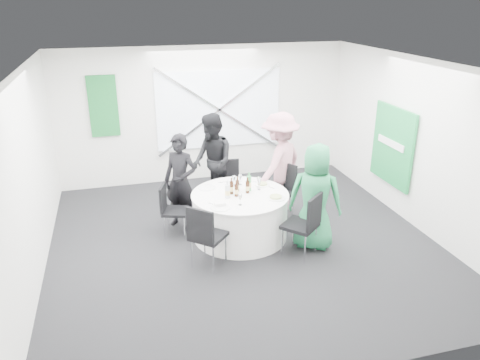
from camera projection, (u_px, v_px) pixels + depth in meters
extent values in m
plane|color=black|center=(243.00, 242.00, 7.54)|extent=(6.00, 6.00, 0.00)
plane|color=white|center=(244.00, 65.00, 6.51)|extent=(6.00, 6.00, 0.00)
plane|color=white|center=(204.00, 114.00, 9.72)|extent=(6.00, 0.00, 6.00)
plane|color=white|center=(331.00, 262.00, 4.34)|extent=(6.00, 0.00, 6.00)
plane|color=white|center=(29.00, 179.00, 6.29)|extent=(0.00, 6.00, 6.00)
plane|color=white|center=(417.00, 144.00, 7.76)|extent=(0.00, 6.00, 6.00)
cube|color=white|center=(219.00, 109.00, 9.72)|extent=(2.60, 0.03, 1.60)
cube|color=silver|center=(219.00, 110.00, 9.68)|extent=(2.63, 0.05, 1.84)
cube|color=silver|center=(219.00, 110.00, 9.68)|extent=(2.63, 0.05, 1.84)
cube|color=#156B29|center=(103.00, 106.00, 9.07)|extent=(0.55, 0.04, 1.20)
cube|color=#198D41|center=(392.00, 146.00, 8.36)|extent=(0.05, 1.20, 1.40)
cylinder|color=white|center=(240.00, 216.00, 7.58)|extent=(1.52, 1.52, 0.74)
cylinder|color=white|center=(240.00, 195.00, 7.44)|extent=(1.56, 1.56, 0.02)
cube|color=black|center=(230.00, 188.00, 8.45)|extent=(0.46, 0.46, 0.05)
cube|color=black|center=(228.00, 171.00, 8.54)|extent=(0.41, 0.07, 0.46)
cylinder|color=silver|center=(238.00, 196.00, 8.72)|extent=(0.02, 0.02, 0.44)
cylinder|color=silver|center=(219.00, 197.00, 8.66)|extent=(0.02, 0.02, 0.44)
cylinder|color=silver|center=(241.00, 203.00, 8.41)|extent=(0.02, 0.02, 0.44)
cylinder|color=silver|center=(222.00, 205.00, 8.35)|extent=(0.02, 0.02, 0.44)
cube|color=black|center=(175.00, 211.00, 7.62)|extent=(0.50, 0.50, 0.05)
cube|color=black|center=(163.00, 198.00, 7.54)|extent=(0.16, 0.37, 0.43)
cylinder|color=silver|center=(168.00, 219.00, 7.86)|extent=(0.02, 0.02, 0.41)
cylinder|color=silver|center=(164.00, 228.00, 7.56)|extent=(0.02, 0.02, 0.41)
cylinder|color=silver|center=(187.00, 219.00, 7.84)|extent=(0.02, 0.02, 0.41)
cylinder|color=silver|center=(184.00, 228.00, 7.54)|extent=(0.02, 0.02, 0.41)
cube|color=black|center=(278.00, 193.00, 8.17)|extent=(0.61, 0.61, 0.05)
cube|color=black|center=(287.00, 176.00, 8.21)|extent=(0.25, 0.39, 0.48)
cylinder|color=silver|center=(292.00, 206.00, 8.26)|extent=(0.02, 0.02, 0.46)
cylinder|color=silver|center=(277.00, 201.00, 8.50)|extent=(0.02, 0.02, 0.46)
cylinder|color=silver|center=(279.00, 213.00, 8.02)|extent=(0.02, 0.02, 0.46)
cylinder|color=silver|center=(264.00, 206.00, 8.26)|extent=(0.02, 0.02, 0.46)
cube|color=black|center=(300.00, 225.00, 6.99)|extent=(0.66, 0.66, 0.06)
cube|color=black|center=(315.00, 212.00, 6.78)|extent=(0.36, 0.33, 0.50)
cylinder|color=silver|center=(305.00, 249.00, 6.85)|extent=(0.02, 0.02, 0.48)
cylinder|color=silver|center=(316.00, 239.00, 7.14)|extent=(0.02, 0.02, 0.48)
cylinder|color=silver|center=(282.00, 243.00, 7.04)|extent=(0.02, 0.02, 0.48)
cylinder|color=silver|center=(294.00, 233.00, 7.33)|extent=(0.02, 0.02, 0.48)
cube|color=black|center=(208.00, 236.00, 6.72)|extent=(0.64, 0.64, 0.05)
cube|color=black|center=(200.00, 225.00, 6.45)|extent=(0.34, 0.32, 0.48)
cylinder|color=silver|center=(192.00, 254.00, 6.74)|extent=(0.02, 0.02, 0.46)
cylinder|color=silver|center=(213.00, 260.00, 6.59)|extent=(0.02, 0.02, 0.46)
cylinder|color=silver|center=(205.00, 243.00, 7.04)|extent=(0.02, 0.02, 0.46)
cylinder|color=silver|center=(226.00, 249.00, 6.89)|extent=(0.02, 0.02, 0.46)
imported|color=black|center=(181.00, 181.00, 7.80)|extent=(0.71, 0.67, 1.62)
imported|color=black|center=(212.00, 162.00, 8.47)|extent=(0.59, 0.92, 1.78)
imported|color=#C5808E|center=(279.00, 164.00, 8.30)|extent=(1.27, 1.18, 1.84)
imported|color=#217A49|center=(315.00, 197.00, 7.12)|extent=(0.98, 0.88, 1.68)
cylinder|color=white|center=(234.00, 181.00, 7.94)|extent=(0.27, 0.27, 0.01)
cylinder|color=white|center=(207.00, 188.00, 7.67)|extent=(0.28, 0.28, 0.01)
cylinder|color=white|center=(262.00, 185.00, 7.78)|extent=(0.25, 0.25, 0.01)
cylinder|color=#99B360|center=(262.00, 184.00, 7.78)|extent=(0.16, 0.16, 0.02)
cylinder|color=white|center=(276.00, 198.00, 7.28)|extent=(0.29, 0.29, 0.01)
cylinder|color=#99B360|center=(276.00, 197.00, 7.27)|extent=(0.19, 0.19, 0.02)
cylinder|color=white|center=(220.00, 208.00, 6.95)|extent=(0.29, 0.29, 0.01)
cube|color=white|center=(220.00, 204.00, 7.00)|extent=(0.17, 0.12, 0.05)
cylinder|color=#331709|center=(231.00, 188.00, 7.41)|extent=(0.06, 0.06, 0.21)
cylinder|color=#331709|center=(231.00, 180.00, 7.36)|extent=(0.02, 0.02, 0.06)
cylinder|color=#E1C677|center=(231.00, 189.00, 7.41)|extent=(0.06, 0.06, 0.08)
cylinder|color=#331709|center=(237.00, 186.00, 7.51)|extent=(0.06, 0.06, 0.19)
cylinder|color=#331709|center=(237.00, 178.00, 7.46)|extent=(0.02, 0.02, 0.06)
cylinder|color=#E1C677|center=(237.00, 187.00, 7.52)|extent=(0.06, 0.06, 0.07)
cylinder|color=#331709|center=(248.00, 187.00, 7.44)|extent=(0.06, 0.06, 0.20)
cylinder|color=#331709|center=(248.00, 179.00, 7.40)|extent=(0.02, 0.02, 0.06)
cylinder|color=#E1C677|center=(248.00, 188.00, 7.45)|extent=(0.06, 0.06, 0.07)
cylinder|color=#331709|center=(236.00, 190.00, 7.32)|extent=(0.06, 0.06, 0.20)
cylinder|color=#331709|center=(236.00, 182.00, 7.27)|extent=(0.02, 0.02, 0.06)
cylinder|color=#E1C677|center=(236.00, 191.00, 7.33)|extent=(0.06, 0.06, 0.07)
cylinder|color=green|center=(249.00, 183.00, 7.53)|extent=(0.08, 0.08, 0.25)
cylinder|color=green|center=(249.00, 174.00, 7.48)|extent=(0.03, 0.03, 0.06)
cylinder|color=#E1C677|center=(249.00, 185.00, 7.54)|extent=(0.08, 0.08, 0.09)
cylinder|color=silver|center=(227.00, 191.00, 7.26)|extent=(0.08, 0.08, 0.22)
cylinder|color=silver|center=(227.00, 183.00, 7.21)|extent=(0.03, 0.03, 0.06)
cylinder|color=#E1C677|center=(227.00, 193.00, 7.27)|extent=(0.08, 0.08, 0.08)
cylinder|color=white|center=(258.00, 187.00, 7.71)|extent=(0.06, 0.06, 0.00)
cylinder|color=white|center=(258.00, 184.00, 7.69)|extent=(0.01, 0.01, 0.10)
cone|color=white|center=(259.00, 180.00, 7.66)|extent=(0.07, 0.07, 0.08)
cylinder|color=white|center=(259.00, 189.00, 7.62)|extent=(0.06, 0.06, 0.00)
cylinder|color=white|center=(259.00, 186.00, 7.60)|extent=(0.01, 0.01, 0.10)
cone|color=white|center=(259.00, 182.00, 7.57)|extent=(0.07, 0.07, 0.08)
cylinder|color=white|center=(240.00, 205.00, 7.05)|extent=(0.06, 0.06, 0.00)
cylinder|color=white|center=(240.00, 202.00, 7.03)|extent=(0.01, 0.01, 0.10)
cone|color=white|center=(240.00, 197.00, 7.00)|extent=(0.07, 0.07, 0.08)
cylinder|color=white|center=(234.00, 186.00, 7.76)|extent=(0.06, 0.06, 0.00)
cylinder|color=white|center=(234.00, 183.00, 7.74)|extent=(0.01, 0.01, 0.10)
cone|color=white|center=(234.00, 179.00, 7.71)|extent=(0.07, 0.07, 0.08)
cylinder|color=white|center=(240.00, 184.00, 7.81)|extent=(0.06, 0.06, 0.00)
cylinder|color=white|center=(240.00, 182.00, 7.79)|extent=(0.01, 0.01, 0.10)
cone|color=white|center=(240.00, 177.00, 7.76)|extent=(0.07, 0.07, 0.08)
cube|color=silver|center=(271.00, 187.00, 7.69)|extent=(0.09, 0.14, 0.01)
cube|color=silver|center=(253.00, 181.00, 7.93)|extent=(0.10, 0.13, 0.01)
cube|color=silver|center=(238.00, 181.00, 7.97)|extent=(0.15, 0.03, 0.01)
cube|color=silver|center=(223.00, 182.00, 7.90)|extent=(0.15, 0.02, 0.01)
cube|color=silver|center=(212.00, 204.00, 7.07)|extent=(0.12, 0.12, 0.01)
cube|color=silver|center=(226.00, 208.00, 6.94)|extent=(0.10, 0.13, 0.01)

